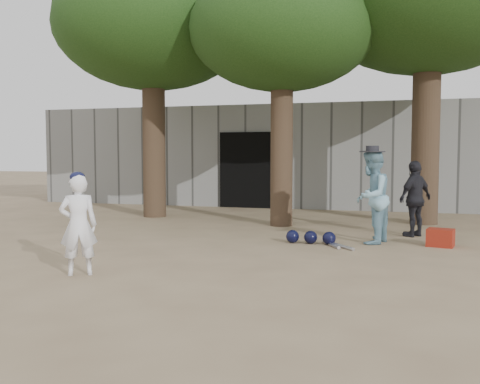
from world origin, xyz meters
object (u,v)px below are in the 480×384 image
(spectator_blue, at_px, (372,197))
(spectator_dark, at_px, (415,199))
(red_bag, at_px, (440,238))
(boy_player, at_px, (78,225))

(spectator_blue, distance_m, spectator_dark, 1.30)
(spectator_blue, bearing_deg, red_bag, 105.40)
(spectator_blue, distance_m, red_bag, 1.32)
(boy_player, bearing_deg, spectator_dark, -164.15)
(boy_player, bearing_deg, spectator_blue, -165.97)
(boy_player, distance_m, red_bag, 5.87)
(spectator_blue, xyz_separation_m, red_bag, (1.14, 0.00, -0.66))
(boy_player, distance_m, spectator_blue, 5.00)
(boy_player, relative_size, red_bag, 3.08)
(boy_player, relative_size, spectator_dark, 0.90)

